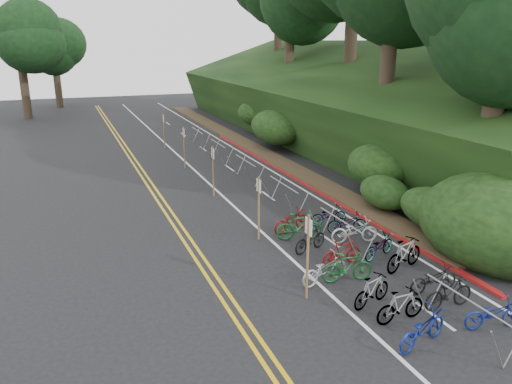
% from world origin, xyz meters
% --- Properties ---
extents(ground, '(120.00, 120.00, 0.00)m').
position_xyz_m(ground, '(0.00, 0.00, 0.00)').
color(ground, black).
rests_on(ground, ground).
extents(road_markings, '(7.47, 80.00, 0.01)m').
position_xyz_m(road_markings, '(0.63, 10.10, 0.00)').
color(road_markings, gold).
rests_on(road_markings, ground).
extents(red_curb, '(0.25, 28.00, 0.10)m').
position_xyz_m(red_curb, '(5.70, 12.00, 0.05)').
color(red_curb, maroon).
rests_on(red_curb, ground).
extents(embankment, '(14.30, 48.14, 9.11)m').
position_xyz_m(embankment, '(12.96, 19.04, 2.57)').
color(embankment, black).
rests_on(embankment, ground).
extents(bike_rack_front, '(1.14, 2.89, 1.16)m').
position_xyz_m(bike_rack_front, '(3.00, -3.11, 0.84)').
color(bike_rack_front, gray).
rests_on(bike_rack_front, ground).
extents(bike_racks_rest, '(1.14, 23.00, 1.17)m').
position_xyz_m(bike_racks_rest, '(3.00, 13.00, 0.85)').
color(bike_racks_rest, gray).
rests_on(bike_racks_rest, ground).
extents(signpost_near, '(0.08, 0.40, 2.62)m').
position_xyz_m(signpost_near, '(0.23, 0.22, 1.50)').
color(signpost_near, brown).
rests_on(signpost_near, ground).
extents(signposts_rest, '(0.08, 18.40, 2.50)m').
position_xyz_m(signposts_rest, '(0.60, 14.00, 1.43)').
color(signposts_rest, brown).
rests_on(signposts_rest, ground).
extents(bike_front, '(1.01, 1.90, 0.95)m').
position_xyz_m(bike_front, '(1.21, 0.89, 0.47)').
color(bike_front, '#9E9EA3').
rests_on(bike_front, ground).
extents(bike_valet, '(3.40, 10.19, 1.10)m').
position_xyz_m(bike_valet, '(3.01, 1.30, 0.47)').
color(bike_valet, navy).
rests_on(bike_valet, ground).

